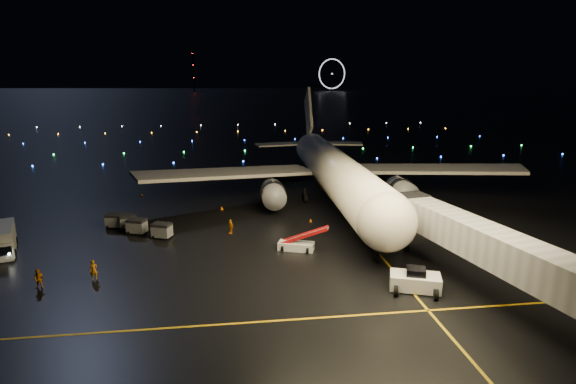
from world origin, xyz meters
The scene contains 22 objects.
ground centered at (0.00, 300.00, 0.00)m, with size 2000.00×2000.00×0.00m, color black.
lane_centre centered at (12.00, 15.00, 0.01)m, with size 0.25×80.00×0.02m, color gold.
lane_cross centered at (-5.00, -10.00, 0.01)m, with size 60.00×0.25×0.02m, color gold.
airliner centered at (11.79, 26.75, 8.55)m, with size 60.35×57.34×17.10m, color silver, non-canonical shape.
pushback_tug centered at (12.41, -6.18, 1.06)m, with size 4.46×2.34×2.12m, color silver.
belt_loader centered at (3.13, 5.04, 1.42)m, with size 5.88×1.60×2.85m, color silver, non-canonical shape.
service_truck centered at (-29.38, 8.46, 1.54)m, with size 2.63×8.33×3.07m, color silver.
crew_a centered at (-17.25, -0.16, 0.98)m, with size 0.72×0.47×1.96m, color orange.
crew_b centered at (-21.67, -1.49, 0.95)m, with size 0.93×0.72×1.90m, color orange.
crew_c centered at (-4.18, 11.58, 0.91)m, with size 1.07×0.45×1.83m, color orange.
safety_cone_0 centered at (6.57, 14.94, 0.23)m, with size 0.41×0.41×0.47m, color #FC6600.
safety_cone_1 centered at (2.95, 22.76, 0.28)m, with size 0.49×0.49×0.55m, color #FC6600.
safety_cone_2 centered at (-5.41, 22.41, 0.27)m, with size 0.47×0.47×0.53m, color #FC6600.
safety_cone_3 centered at (-18.64, 32.31, 0.22)m, with size 0.39×0.39×0.44m, color #FC6600.
ferris_wheel centered at (170.00, 720.00, 26.00)m, with size 50.00×4.00×52.00m, color black, non-canonical shape.
radio_mast centered at (-60.00, 740.00, 32.00)m, with size 1.80×1.80×64.00m, color black.
taxiway_lights centered at (0.00, 106.00, 0.18)m, with size 164.00×92.00×0.36m, color black, non-canonical shape.
baggage_cart_0 centered at (-12.43, 11.03, 0.92)m, with size 2.17×1.52×1.84m, color gray.
baggage_cart_1 centered at (-18.70, 15.98, 0.90)m, with size 2.12×1.48×1.80m, color gray.
baggage_cart_2 centered at (-17.32, 15.45, 0.87)m, with size 2.05×1.44×1.75m, color gray.
baggage_cart_3 centered at (-15.75, 13.09, 0.93)m, with size 2.18×1.53×1.85m, color gray.
baggage_cart_4 centered at (-19.02, 15.91, 0.90)m, with size 2.12×1.48×1.80m, color gray.
Camera 1 is at (-3.94, -42.01, 18.67)m, focal length 28.00 mm.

